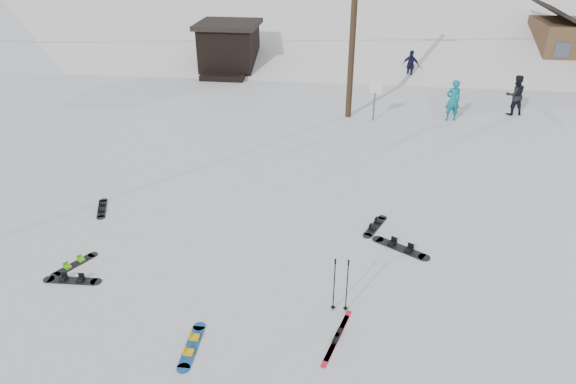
# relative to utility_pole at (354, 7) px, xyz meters

# --- Properties ---
(ground) EXTENTS (200.00, 200.00, 0.00)m
(ground) POSITION_rel_utility_pole_xyz_m (-2.00, -14.00, -4.68)
(ground) COLOR silver
(ground) RESTS_ON ground
(ski_slope) EXTENTS (60.00, 85.24, 65.97)m
(ski_slope) POSITION_rel_utility_pole_xyz_m (-2.00, 41.00, -16.68)
(ski_slope) COLOR white
(ski_slope) RESTS_ON ground
(ridge_left) EXTENTS (47.54, 95.03, 58.38)m
(ridge_left) POSITION_rel_utility_pole_xyz_m (-38.00, 34.00, -15.68)
(ridge_left) COLOR silver
(ridge_left) RESTS_ON ground
(utility_pole) EXTENTS (2.00, 0.26, 9.00)m
(utility_pole) POSITION_rel_utility_pole_xyz_m (0.00, 0.00, 0.00)
(utility_pole) COLOR #3A2819
(utility_pole) RESTS_ON ground
(trail_sign) EXTENTS (0.50, 0.09, 1.85)m
(trail_sign) POSITION_rel_utility_pole_xyz_m (1.10, -0.42, -3.41)
(trail_sign) COLOR #595B60
(trail_sign) RESTS_ON ground
(lift_hut) EXTENTS (3.40, 4.10, 2.75)m
(lift_hut) POSITION_rel_utility_pole_xyz_m (-7.00, 6.94, -3.32)
(lift_hut) COLOR black
(lift_hut) RESTS_ON ground
(hero_snowboard) EXTENTS (0.28, 1.45, 0.10)m
(hero_snowboard) POSITION_rel_utility_pole_xyz_m (-2.87, -14.55, -4.65)
(hero_snowboard) COLOR #18519C
(hero_snowboard) RESTS_ON ground
(hero_skis) EXTENTS (0.59, 1.75, 0.09)m
(hero_skis) POSITION_rel_utility_pole_xyz_m (0.10, -13.91, -4.65)
(hero_skis) COLOR red
(hero_skis) RESTS_ON ground
(ski_poles) EXTENTS (0.38, 0.10, 1.39)m
(ski_poles) POSITION_rel_utility_pole_xyz_m (0.12, -13.03, -3.97)
(ski_poles) COLOR black
(ski_poles) RESTS_ON ground
(board_scatter_a) EXTENTS (1.47, 0.33, 0.10)m
(board_scatter_a) POSITION_rel_utility_pole_xyz_m (-6.40, -12.79, -4.65)
(board_scatter_a) COLOR black
(board_scatter_a) RESTS_ON ground
(board_scatter_b) EXTENTS (0.64, 1.26, 0.09)m
(board_scatter_b) POSITION_rel_utility_pole_xyz_m (-7.25, -9.34, -4.66)
(board_scatter_b) COLOR black
(board_scatter_b) RESTS_ON ground
(board_scatter_c) EXTENTS (0.77, 1.19, 0.09)m
(board_scatter_c) POSITION_rel_utility_pole_xyz_m (-6.67, -12.16, -4.66)
(board_scatter_c) COLOR black
(board_scatter_c) RESTS_ON ground
(board_scatter_d) EXTENTS (1.50, 1.04, 0.12)m
(board_scatter_d) POSITION_rel_utility_pole_xyz_m (1.65, -10.36, -4.65)
(board_scatter_d) COLOR black
(board_scatter_d) RESTS_ON ground
(board_scatter_f) EXTENTS (0.72, 1.31, 0.10)m
(board_scatter_f) POSITION_rel_utility_pole_xyz_m (1.00, -9.32, -4.66)
(board_scatter_f) COLOR black
(board_scatter_f) RESTS_ON ground
(skier_teal) EXTENTS (0.73, 0.56, 1.80)m
(skier_teal) POSITION_rel_utility_pole_xyz_m (4.47, 0.08, -3.78)
(skier_teal) COLOR #0C6F7E
(skier_teal) RESTS_ON ground
(skier_dark) EXTENTS (1.00, 0.86, 1.79)m
(skier_dark) POSITION_rel_utility_pole_xyz_m (7.34, 1.21, -3.78)
(skier_dark) COLOR black
(skier_dark) RESTS_ON ground
(skier_navy) EXTENTS (1.03, 0.76, 1.63)m
(skier_navy) POSITION_rel_utility_pole_xyz_m (3.19, 6.28, -3.87)
(skier_navy) COLOR #1C1A43
(skier_navy) RESTS_ON ground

